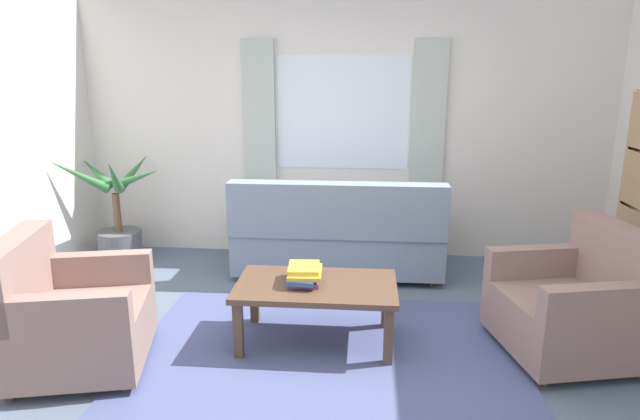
{
  "coord_description": "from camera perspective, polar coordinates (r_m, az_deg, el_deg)",
  "views": [
    {
      "loc": [
        0.24,
        -3.17,
        1.86
      ],
      "look_at": [
        -0.1,
        0.7,
        0.85
      ],
      "focal_mm": 30.28,
      "sensor_mm": 36.0,
      "label": 1
    }
  ],
  "objects": [
    {
      "name": "area_rug",
      "position": [
        3.68,
        0.55,
        -15.65
      ],
      "size": [
        2.59,
        2.02,
        0.01
      ],
      "primitive_type": "cube",
      "color": "#4C5684",
      "rests_on": "ground_plane"
    },
    {
      "name": "ground_plane",
      "position": [
        3.68,
        0.55,
        -15.73
      ],
      "size": [
        6.24,
        6.24,
        0.0
      ],
      "primitive_type": "plane",
      "color": "slate"
    },
    {
      "name": "armchair_right",
      "position": [
        4.0,
        25.42,
        -9.01
      ],
      "size": [
        0.98,
        1.0,
        0.88
      ],
      "rotation": [
        0.0,
        0.0,
        -1.35
      ],
      "color": "gray",
      "rests_on": "ground_plane"
    },
    {
      "name": "couch",
      "position": [
        5.0,
        1.92,
        -2.76
      ],
      "size": [
        1.9,
        0.82,
        0.92
      ],
      "rotation": [
        0.0,
        0.0,
        3.14
      ],
      "color": "gray",
      "rests_on": "ground_plane"
    },
    {
      "name": "coffee_table",
      "position": [
        3.75,
        -0.41,
        -8.58
      ],
      "size": [
        1.1,
        0.64,
        0.44
      ],
      "color": "brown",
      "rests_on": "ground_plane"
    },
    {
      "name": "armchair_left",
      "position": [
        3.82,
        -25.02,
        -10.09
      ],
      "size": [
        0.99,
        1.0,
        0.88
      ],
      "rotation": [
        0.0,
        0.0,
        1.79
      ],
      "color": "gray",
      "rests_on": "ground_plane"
    },
    {
      "name": "potted_plant",
      "position": [
        5.67,
        -20.65,
        -1.22
      ],
      "size": [
        0.95,
        1.05,
        1.15
      ],
      "color": "#56565B",
      "rests_on": "ground_plane"
    },
    {
      "name": "book_stack_on_table",
      "position": [
        3.73,
        -1.68,
        -6.79
      ],
      "size": [
        0.24,
        0.34,
        0.12
      ],
      "color": "#7F478C",
      "rests_on": "coffee_table"
    },
    {
      "name": "window_with_curtains",
      "position": [
        5.37,
        2.42,
        10.21
      ],
      "size": [
        1.98,
        0.07,
        1.4
      ],
      "color": "white"
    },
    {
      "name": "wall_back",
      "position": [
        5.46,
        2.45,
        8.7
      ],
      "size": [
        5.32,
        0.12,
        2.6
      ],
      "primitive_type": "cube",
      "color": "silver",
      "rests_on": "ground_plane"
    }
  ]
}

